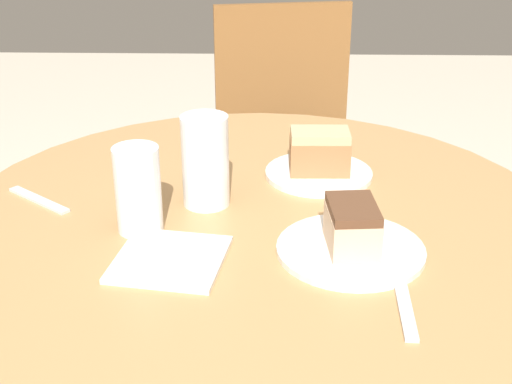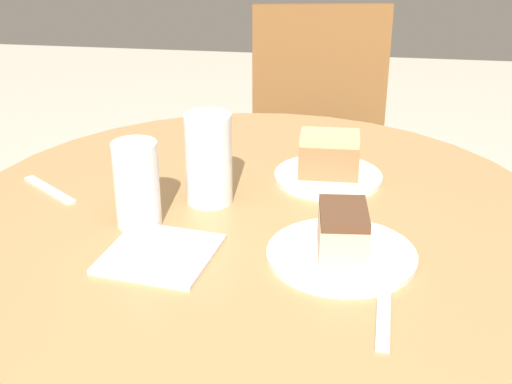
{
  "view_description": "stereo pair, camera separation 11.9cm",
  "coord_description": "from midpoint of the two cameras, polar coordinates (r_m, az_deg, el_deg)",
  "views": [
    {
      "loc": [
        0.03,
        -1.08,
        1.29
      ],
      "look_at": [
        0.0,
        0.0,
        0.78
      ],
      "focal_mm": 50.0,
      "sensor_mm": 36.0,
      "label": 1
    },
    {
      "loc": [
        0.14,
        -1.07,
        1.29
      ],
      "look_at": [
        0.0,
        0.0,
        0.78
      ],
      "focal_mm": 50.0,
      "sensor_mm": 36.0,
      "label": 2
    }
  ],
  "objects": [
    {
      "name": "plate_far",
      "position": [
        1.35,
        8.32,
        1.18
      ],
      "size": [
        0.2,
        0.2,
        0.01
      ],
      "color": "silver",
      "rests_on": "table"
    },
    {
      "name": "plate_near",
      "position": [
        1.09,
        9.99,
        -5.06
      ],
      "size": [
        0.23,
        0.23,
        0.01
      ],
      "color": "silver",
      "rests_on": "table"
    },
    {
      "name": "chair",
      "position": [
        2.17,
        6.88,
        2.71
      ],
      "size": [
        0.5,
        0.47,
        0.9
      ],
      "rotation": [
        0.0,
        0.0,
        0.17
      ],
      "color": "brown",
      "rests_on": "ground_plane"
    },
    {
      "name": "glass_water",
      "position": [
        1.22,
        -1.03,
        2.2
      ],
      "size": [
        0.08,
        0.08,
        0.16
      ],
      "color": "silver",
      "rests_on": "table"
    },
    {
      "name": "fork",
      "position": [
        0.99,
        13.64,
        -9.09
      ],
      "size": [
        0.03,
        0.19,
        0.0
      ],
      "rotation": [
        0.0,
        0.0,
        1.53
      ],
      "color": "silver",
      "rests_on": "table"
    },
    {
      "name": "spoon",
      "position": [
        1.32,
        -13.77,
        0.11
      ],
      "size": [
        0.13,
        0.11,
        0.0
      ],
      "rotation": [
        0.0,
        0.0,
        2.48
      ],
      "color": "silver",
      "rests_on": "table"
    },
    {
      "name": "napkin_stack",
      "position": [
        1.08,
        -4.58,
        -5.05
      ],
      "size": [
        0.18,
        0.18,
        0.01
      ],
      "rotation": [
        0.0,
        0.0,
        -0.16
      ],
      "color": "silver",
      "rests_on": "table"
    },
    {
      "name": "glass_lemonade",
      "position": [
        1.15,
        -6.6,
        0.26
      ],
      "size": [
        0.07,
        0.07,
        0.14
      ],
      "color": "silver",
      "rests_on": "table"
    },
    {
      "name": "cake_slice_near",
      "position": [
        1.07,
        10.15,
        -3.17
      ],
      "size": [
        0.08,
        0.11,
        0.07
      ],
      "rotation": [
        0.0,
        0.0,
        0.08
      ],
      "color": "beige",
      "rests_on": "plate_near"
    },
    {
      "name": "table",
      "position": [
        1.3,
        2.65,
        -9.01
      ],
      "size": [
        1.05,
        1.05,
        0.74
      ],
      "color": "tan",
      "rests_on": "ground_plane"
    },
    {
      "name": "cake_slice_far",
      "position": [
        1.33,
        8.44,
        2.96
      ],
      "size": [
        0.11,
        0.07,
        0.08
      ],
      "rotation": [
        0.0,
        0.0,
        1.59
      ],
      "color": "#9E6B42",
      "rests_on": "plate_far"
    }
  ]
}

